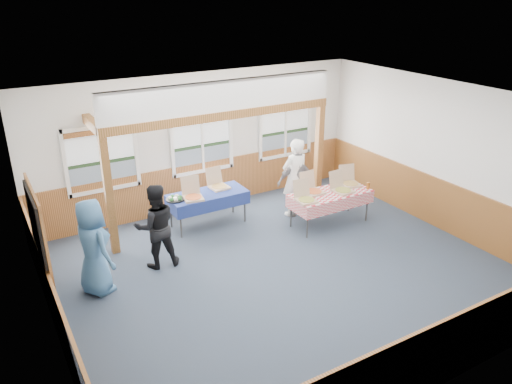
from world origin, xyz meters
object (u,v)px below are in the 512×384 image
woman_black (156,226)px  person_grey (296,183)px  table_right (330,195)px  man_blue (93,247)px  table_left (208,196)px  woman_white (295,178)px

woman_black → person_grey: woman_black is taller
table_right → person_grey: person_grey is taller
woman_black → man_blue: (-1.21, -0.31, 0.04)m
table_right → woman_black: bearing=174.9°
woman_black → person_grey: 3.62m
woman_black → person_grey: (3.56, 0.60, -0.05)m
table_left → woman_black: bearing=-135.4°
table_left → table_right: 2.70m
table_left → person_grey: bearing=-4.4°
table_left → woman_white: bearing=-5.0°
woman_white → person_grey: bearing=-166.0°
table_right → table_left: bearing=148.7°
man_blue → person_grey: man_blue is taller
table_left → table_right: size_ratio=0.98×
man_blue → woman_black: bearing=-94.0°
woman_black → person_grey: bearing=-163.3°
woman_black → person_grey: size_ratio=1.07×
woman_black → man_blue: 1.25m
table_right → person_grey: (-0.36, 0.83, 0.07)m
person_grey → man_blue: bearing=-159.7°
table_left → person_grey: (1.99, -0.50, 0.07)m
table_left → woman_white: size_ratio=1.00×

